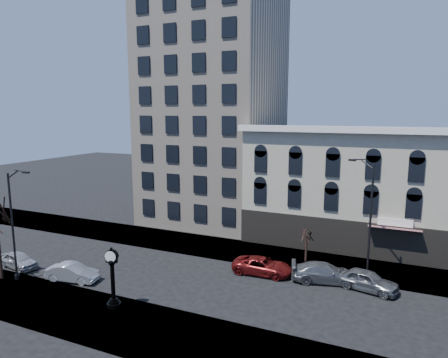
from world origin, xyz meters
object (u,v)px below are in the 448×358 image
at_px(street_clock, 113,280).
at_px(car_near_a, 19,260).
at_px(street_lamp_near, 16,196).
at_px(car_near_b, 73,273).

relative_size(street_clock, car_near_a, 1.08).
xyz_separation_m(street_clock, street_lamp_near, (-9.70, 0.53, 5.13)).
distance_m(street_clock, street_lamp_near, 10.98).
bearing_deg(street_clock, street_lamp_near, 161.55).
distance_m(street_clock, car_near_b, 6.70).
xyz_separation_m(street_lamp_near, car_near_b, (3.57, 1.79, -6.52)).
relative_size(car_near_a, car_near_b, 0.93).
bearing_deg(street_lamp_near, car_near_a, 142.56).
distance_m(car_near_a, car_near_b, 6.57).
xyz_separation_m(street_clock, car_near_a, (-12.70, 2.53, -1.41)).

